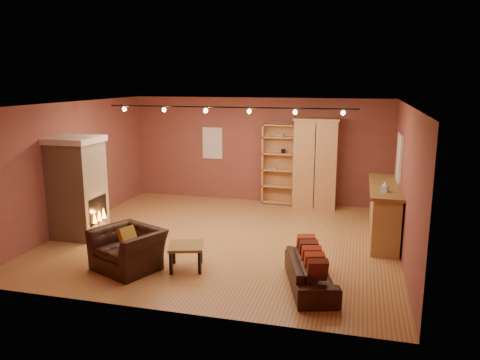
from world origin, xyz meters
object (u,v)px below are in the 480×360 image
(armoire, at_px, (316,163))
(bar_counter, at_px, (384,212))
(loveseat, at_px, (311,267))
(armchair, at_px, (128,242))
(bookcase, at_px, (279,163))
(coffee_table, at_px, (186,248))
(fireplace, at_px, (78,187))

(armoire, xyz_separation_m, bar_counter, (1.63, -2.15, -0.58))
(loveseat, height_order, armchair, armchair)
(bookcase, distance_m, bar_counter, 3.54)
(armoire, xyz_separation_m, coffee_table, (-1.78, -4.67, -0.78))
(fireplace, bearing_deg, bar_counter, 12.69)
(bar_counter, bearing_deg, armchair, -147.78)
(armoire, height_order, bar_counter, armoire)
(fireplace, distance_m, armchair, 2.37)
(armoire, bearing_deg, loveseat, -85.12)
(bookcase, distance_m, coffee_table, 4.97)
(bar_counter, bearing_deg, coffee_table, -143.53)
(armoire, relative_size, loveseat, 1.35)
(fireplace, bearing_deg, armoire, 37.65)
(bookcase, relative_size, armoire, 0.92)
(fireplace, relative_size, bar_counter, 0.88)
(bookcase, bearing_deg, armchair, -109.27)
(bar_counter, bearing_deg, loveseat, -113.96)
(armoire, distance_m, loveseat, 4.97)
(bookcase, xyz_separation_m, armchair, (-1.78, -5.11, -0.60))
(bookcase, relative_size, loveseat, 1.24)
(loveseat, relative_size, coffee_table, 2.35)
(armoire, relative_size, bar_counter, 0.96)
(fireplace, distance_m, bar_counter, 6.41)
(fireplace, relative_size, bookcase, 1.00)
(fireplace, distance_m, loveseat, 5.25)
(bookcase, xyz_separation_m, coffee_table, (-0.80, -4.85, -0.70))
(fireplace, relative_size, loveseat, 1.24)
(loveseat, relative_size, armchair, 1.32)
(fireplace, height_order, armoire, armoire)
(bookcase, height_order, loveseat, bookcase)
(loveseat, bearing_deg, armchair, 75.09)
(fireplace, height_order, coffee_table, fireplace)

